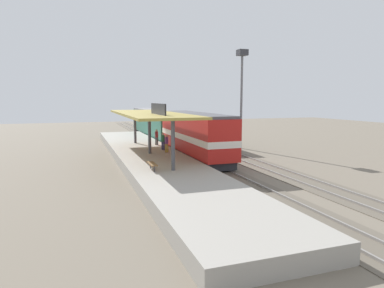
# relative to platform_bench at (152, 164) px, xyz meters

# --- Properties ---
(ground_plane) EXTENTS (120.00, 120.00, 0.00)m
(ground_plane) POSITION_rel_platform_bench_xyz_m (8.00, 7.48, -1.34)
(ground_plane) COLOR #706656
(track_near) EXTENTS (3.20, 110.00, 0.16)m
(track_near) POSITION_rel_platform_bench_xyz_m (6.00, 7.48, -1.31)
(track_near) COLOR #5F5649
(track_near) RESTS_ON ground
(track_far) EXTENTS (3.20, 110.00, 0.16)m
(track_far) POSITION_rel_platform_bench_xyz_m (10.60, 7.48, -1.31)
(track_far) COLOR #5F5649
(track_far) RESTS_ON ground
(platform) EXTENTS (6.00, 44.00, 0.90)m
(platform) POSITION_rel_platform_bench_xyz_m (1.40, 7.48, -0.89)
(platform) COLOR #9E998E
(platform) RESTS_ON ground
(station_canopy) EXTENTS (5.20, 18.00, 4.70)m
(station_canopy) POSITION_rel_platform_bench_xyz_m (1.40, 7.39, 3.19)
(station_canopy) COLOR #47474C
(station_canopy) RESTS_ON platform
(platform_bench) EXTENTS (0.44, 1.70, 0.50)m
(platform_bench) POSITION_rel_platform_bench_xyz_m (0.00, 0.00, 0.00)
(platform_bench) COLOR #333338
(platform_bench) RESTS_ON platform
(locomotive) EXTENTS (2.93, 14.43, 4.44)m
(locomotive) POSITION_rel_platform_bench_xyz_m (6.00, 7.89, 1.07)
(locomotive) COLOR #28282D
(locomotive) RESTS_ON track_near
(passenger_carriage_single) EXTENTS (2.90, 20.00, 4.24)m
(passenger_carriage_single) POSITION_rel_platform_bench_xyz_m (6.00, 25.89, 0.97)
(passenger_carriage_single) COLOR #28282D
(passenger_carriage_single) RESTS_ON track_near
(freight_car) EXTENTS (2.80, 12.00, 3.54)m
(freight_car) POSITION_rel_platform_bench_xyz_m (10.60, 17.20, 0.63)
(freight_car) COLOR #28282D
(freight_car) RESTS_ON track_far
(light_mast) EXTENTS (1.10, 1.10, 11.70)m
(light_mast) POSITION_rel_platform_bench_xyz_m (13.80, 13.20, 7.05)
(light_mast) COLOR slate
(light_mast) RESTS_ON ground
(person_waiting) EXTENTS (0.34, 0.34, 1.71)m
(person_waiting) POSITION_rel_platform_bench_xyz_m (3.37, 13.12, 0.51)
(person_waiting) COLOR #4C4C51
(person_waiting) RESTS_ON platform
(person_walking) EXTENTS (0.34, 0.34, 1.71)m
(person_walking) POSITION_rel_platform_bench_xyz_m (3.03, 7.47, 0.51)
(person_walking) COLOR olive
(person_walking) RESTS_ON platform
(person_boarding) EXTENTS (0.34, 0.34, 1.71)m
(person_boarding) POSITION_rel_platform_bench_xyz_m (3.12, 9.22, 0.51)
(person_boarding) COLOR navy
(person_boarding) RESTS_ON platform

